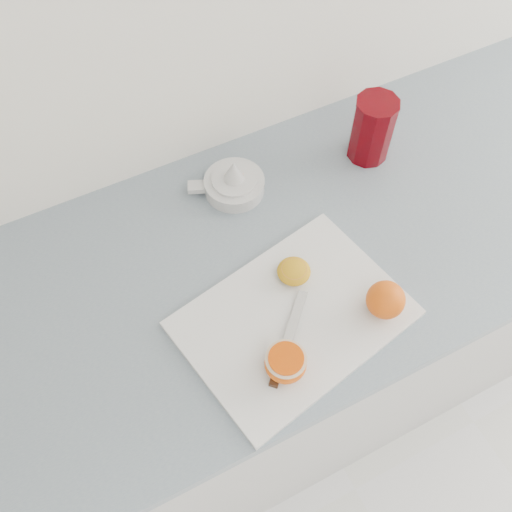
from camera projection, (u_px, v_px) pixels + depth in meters
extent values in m
cube|color=silver|center=(300.00, 331.00, 1.51)|extent=(2.52, 0.60, 0.86)
cube|color=#87949B|center=(315.00, 238.00, 1.14)|extent=(2.58, 0.64, 0.03)
cube|color=silver|center=(294.00, 318.00, 1.02)|extent=(0.44, 0.35, 0.01)
sphere|color=orange|center=(386.00, 300.00, 0.99)|extent=(0.07, 0.07, 0.07)
ellipsoid|color=orange|center=(285.00, 364.00, 0.95)|extent=(0.07, 0.07, 0.04)
cylinder|color=beige|center=(286.00, 359.00, 0.93)|extent=(0.07, 0.07, 0.00)
cylinder|color=red|center=(286.00, 358.00, 0.93)|extent=(0.06, 0.06, 0.00)
ellipsoid|color=#C58B13|center=(294.00, 271.00, 1.05)|extent=(0.06, 0.06, 0.03)
cylinder|color=#C77429|center=(294.00, 269.00, 1.04)|extent=(0.05, 0.05, 0.00)
cube|color=#3F1E11|center=(280.00, 364.00, 0.96)|extent=(0.07, 0.07, 0.01)
cube|color=#B7B7BC|center=(295.00, 316.00, 1.01)|extent=(0.09, 0.09, 0.00)
cylinder|color=#B7B7BC|center=(280.00, 364.00, 0.96)|extent=(0.00, 0.00, 0.01)
cylinder|color=white|center=(234.00, 185.00, 1.17)|extent=(0.12, 0.12, 0.03)
cylinder|color=white|center=(234.00, 179.00, 1.15)|extent=(0.09, 0.09, 0.01)
cone|color=white|center=(234.00, 171.00, 1.13)|extent=(0.04, 0.04, 0.05)
cube|color=white|center=(198.00, 187.00, 1.17)|extent=(0.05, 0.04, 0.01)
ellipsoid|color=orange|center=(240.00, 180.00, 1.15)|extent=(0.01, 0.01, 0.00)
ellipsoid|color=orange|center=(228.00, 174.00, 1.16)|extent=(0.01, 0.01, 0.00)
ellipsoid|color=orange|center=(234.00, 182.00, 1.14)|extent=(0.01, 0.01, 0.00)
ellipsoid|color=orange|center=(242.00, 174.00, 1.15)|extent=(0.01, 0.01, 0.00)
cylinder|color=#5A0006|center=(372.00, 130.00, 1.18)|extent=(0.09, 0.09, 0.14)
cylinder|color=#EB3A00|center=(367.00, 148.00, 1.22)|extent=(0.07, 0.07, 0.02)
cylinder|color=#5A0006|center=(378.00, 103.00, 1.11)|extent=(0.09, 0.09, 0.00)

